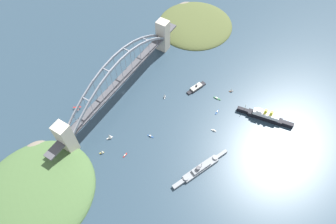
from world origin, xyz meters
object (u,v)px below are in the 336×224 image
object	(u,v)px
naval_cruiser	(200,169)
small_boat_5	(232,90)
small_boat_0	(165,96)
small_boat_7	(217,112)
small_boat_8	(217,98)
harbor_ferry_steamer	(196,88)
small_boat_3	(125,155)
small_boat_2	(102,152)
small_boat_4	(214,130)
harbor_arch_bridge	(121,79)
seaplane_taxiing_near_bridge	(77,108)
small_boat_1	(110,136)
small_boat_6	(150,136)
ocean_liner	(265,116)

from	to	relation	value
naval_cruiser	small_boat_5	world-z (taller)	naval_cruiser
small_boat_0	small_boat_7	bearing A→B (deg)	101.96
small_boat_5	small_boat_8	bearing A→B (deg)	-27.66
harbor_ferry_steamer	small_boat_3	size ratio (longest dim) A/B	4.42
small_boat_7	small_boat_2	bearing A→B (deg)	-35.49
harbor_ferry_steamer	small_boat_4	distance (m)	77.27
harbor_ferry_steamer	small_boat_4	world-z (taller)	harbor_ferry_steamer
harbor_ferry_steamer	small_boat_8	distance (m)	35.19
small_boat_5	harbor_arch_bridge	bearing A→B (deg)	-57.61
small_boat_7	harbor_ferry_steamer	bearing A→B (deg)	-115.84
harbor_arch_bridge	small_boat_5	world-z (taller)	harbor_arch_bridge
small_boat_3	small_boat_7	distance (m)	143.14
small_boat_8	small_boat_5	bearing A→B (deg)	152.34
small_boat_2	seaplane_taxiing_near_bridge	bearing A→B (deg)	-115.83
harbor_arch_bridge	seaplane_taxiing_near_bridge	xyz separation A→B (m)	(59.44, -36.90, -26.90)
small_boat_1	small_boat_5	size ratio (longest dim) A/B	1.49
small_boat_2	small_boat_3	bearing A→B (deg)	115.09
small_boat_1	small_boat_5	distance (m)	190.63
harbor_arch_bridge	seaplane_taxiing_near_bridge	distance (m)	74.96
small_boat_3	small_boat_1	bearing A→B (deg)	-107.93
seaplane_taxiing_near_bridge	small_boat_5	bearing A→B (deg)	130.07
small_boat_0	small_boat_2	xyz separation A→B (m)	(120.84, -19.94, -0.04)
small_boat_4	small_boat_8	bearing A→B (deg)	-157.96
harbor_arch_bridge	seaplane_taxiing_near_bridge	size ratio (longest dim) A/B	29.63
naval_cruiser	small_boat_8	distance (m)	117.14
small_boat_8	small_boat_4	bearing A→B (deg)	22.04
naval_cruiser	small_boat_4	size ratio (longest dim) A/B	11.43
small_boat_3	small_boat_8	size ratio (longest dim) A/B	0.68
naval_cruiser	small_boat_6	distance (m)	80.14
harbor_arch_bridge	small_boat_6	size ratio (longest dim) A/B	31.17
small_boat_5	small_boat_6	bearing A→B (deg)	-24.84
harbor_ferry_steamer	small_boat_7	size ratio (longest dim) A/B	3.44
small_boat_1	small_boat_4	bearing A→B (deg)	126.45
ocean_liner	small_boat_6	xyz separation A→B (m)	(108.67, -119.65, -5.04)
small_boat_3	small_boat_5	bearing A→B (deg)	157.09
small_boat_5	small_boat_7	size ratio (longest dim) A/B	0.66
small_boat_8	seaplane_taxiing_near_bridge	bearing A→B (deg)	-52.79
small_boat_2	small_boat_4	distance (m)	151.93
small_boat_1	small_boat_2	bearing A→B (deg)	12.43
small_boat_0	small_boat_5	size ratio (longest dim) A/B	1.20
small_boat_8	small_boat_7	bearing A→B (deg)	27.15
harbor_ferry_steamer	small_boat_1	size ratio (longest dim) A/B	3.48
harbor_arch_bridge	small_boat_7	xyz separation A→B (m)	(-41.63, 136.01, -28.38)
small_boat_1	small_boat_7	size ratio (longest dim) A/B	0.99
harbor_arch_bridge	small_boat_6	world-z (taller)	harbor_arch_bridge
harbor_arch_bridge	small_boat_1	xyz separation A→B (m)	(72.39, 32.92, -24.45)
naval_cruiser	small_boat_2	xyz separation A→B (m)	(46.58, -119.27, 0.34)
seaplane_taxiing_near_bridge	small_boat_2	xyz separation A→B (m)	(36.29, 74.97, 1.50)
seaplane_taxiing_near_bridge	small_boat_2	size ratio (longest dim) A/B	1.24
harbor_ferry_steamer	small_boat_1	xyz separation A→B (m)	(136.44, -56.79, 2.24)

